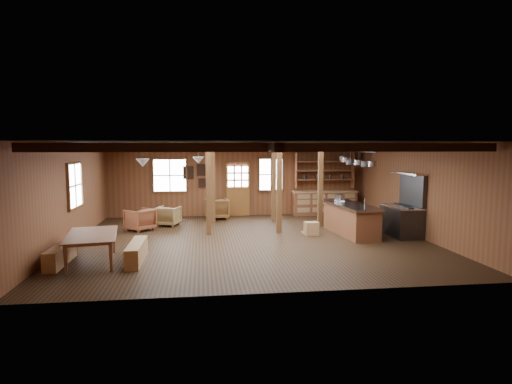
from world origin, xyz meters
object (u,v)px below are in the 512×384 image
Objects in this scene: dining_table at (94,248)px; armchair_c at (168,216)px; kitchen_island at (351,219)px; armchair_b at (217,209)px; armchair_a at (140,220)px; commercial_range at (403,215)px.

dining_table is 2.68× the size of armchair_c.
kitchen_island is at bearing -80.29° from dining_table.
armchair_b is 1.15× the size of armchair_c.
armchair_a is at bearing 60.80° from armchair_c.
dining_table is (-8.55, -2.02, -0.28)m from commercial_range.
dining_table is (-7.03, -2.39, -0.13)m from kitchen_island.
dining_table is 4.78m from armchair_c.
commercial_range reaches higher than dining_table.
armchair_a is at bearing 29.75° from armchair_b.
armchair_b is (-3.99, 3.36, -0.10)m from kitchen_island.
armchair_c is (-1.70, -1.16, -0.05)m from armchair_b.
armchair_b is (2.54, 1.90, 0.03)m from armchair_a.
armchair_a is 1.06× the size of armchair_c.
armchair_c is at bearing 27.17° from armchair_b.
commercial_range is 7.65m from armchair_c.
dining_table is 2.52× the size of armchair_a.
dining_table is at bearing 54.97° from armchair_b.
armchair_c is at bearing 153.46° from kitchen_island.
kitchen_island is 1.31× the size of dining_table.
kitchen_island reaches higher than dining_table.
dining_table is at bearing -166.65° from kitchen_island.
kitchen_island is 3.52× the size of armchair_c.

